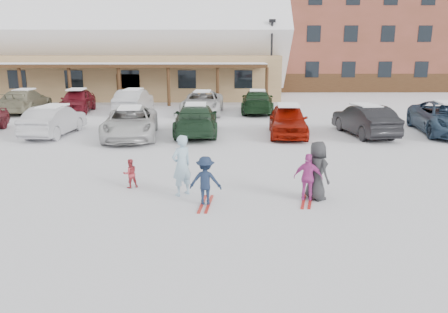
{
  "coord_description": "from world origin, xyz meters",
  "views": [
    {
      "loc": [
        0.19,
        -11.47,
        4.07
      ],
      "look_at": [
        0.3,
        1.0,
        1.0
      ],
      "focal_mm": 35.0,
      "sensor_mm": 36.0,
      "label": 1
    }
  ],
  "objects_px": {
    "alpine_hotel": "(350,6)",
    "parked_car_8": "(77,101)",
    "day_lodge": "(115,51)",
    "child_magenta": "(308,178)",
    "adult_skier": "(182,165)",
    "parked_car_7": "(25,101)",
    "bystander_dark": "(317,171)",
    "parked_car_6": "(447,118)",
    "parked_car_2": "(131,123)",
    "parked_car_5": "(365,120)",
    "parked_car_1": "(54,121)",
    "parked_car_4": "(288,120)",
    "parked_car_3": "(196,119)",
    "toddler_red": "(130,173)",
    "parked_car_10": "(202,103)",
    "lamp_post": "(271,56)",
    "parked_car_9": "(134,101)",
    "child_navy": "(205,181)",
    "parked_car_11": "(257,102)"
  },
  "relations": [
    {
      "from": "adult_skier",
      "to": "parked_car_8",
      "type": "height_order",
      "value": "adult_skier"
    },
    {
      "from": "alpine_hotel",
      "to": "parked_car_2",
      "type": "bearing_deg",
      "value": -122.13
    },
    {
      "from": "alpine_hotel",
      "to": "bystander_dark",
      "type": "xyz_separation_m",
      "value": [
        -11.42,
        -37.93,
        -7.81
      ]
    },
    {
      "from": "parked_car_5",
      "to": "parked_car_10",
      "type": "relative_size",
      "value": 0.84
    },
    {
      "from": "parked_car_6",
      "to": "parked_car_11",
      "type": "height_order",
      "value": "parked_car_6"
    },
    {
      "from": "parked_car_6",
      "to": "adult_skier",
      "type": "bearing_deg",
      "value": -134.28
    },
    {
      "from": "adult_skier",
      "to": "child_navy",
      "type": "distance_m",
      "value": 1.08
    },
    {
      "from": "day_lodge",
      "to": "child_magenta",
      "type": "height_order",
      "value": "day_lodge"
    },
    {
      "from": "lamp_post",
      "to": "parked_car_9",
      "type": "xyz_separation_m",
      "value": [
        -9.67,
        -6.33,
        -2.79
      ]
    },
    {
      "from": "parked_car_7",
      "to": "adult_skier",
      "type": "bearing_deg",
      "value": 122.3
    },
    {
      "from": "adult_skier",
      "to": "parked_car_5",
      "type": "distance_m",
      "value": 12.02
    },
    {
      "from": "parked_car_9",
      "to": "parked_car_10",
      "type": "xyz_separation_m",
      "value": [
        4.52,
        -0.6,
        -0.03
      ]
    },
    {
      "from": "bystander_dark",
      "to": "parked_car_8",
      "type": "bearing_deg",
      "value": 7.37
    },
    {
      "from": "child_magenta",
      "to": "bystander_dark",
      "type": "distance_m",
      "value": 0.34
    },
    {
      "from": "parked_car_1",
      "to": "parked_car_7",
      "type": "relative_size",
      "value": 0.83
    },
    {
      "from": "adult_skier",
      "to": "child_magenta",
      "type": "distance_m",
      "value": 3.54
    },
    {
      "from": "parked_car_4",
      "to": "parked_car_3",
      "type": "bearing_deg",
      "value": -179.15
    },
    {
      "from": "child_navy",
      "to": "adult_skier",
      "type": "bearing_deg",
      "value": -42.79
    },
    {
      "from": "child_navy",
      "to": "bystander_dark",
      "type": "bearing_deg",
      "value": -166.24
    },
    {
      "from": "day_lodge",
      "to": "parked_car_5",
      "type": "relative_size",
      "value": 6.5
    },
    {
      "from": "lamp_post",
      "to": "parked_car_4",
      "type": "xyz_separation_m",
      "value": [
        -0.75,
        -14.15,
        -2.82
      ]
    },
    {
      "from": "parked_car_3",
      "to": "parked_car_8",
      "type": "bearing_deg",
      "value": -44.92
    },
    {
      "from": "toddler_red",
      "to": "parked_car_11",
      "type": "relative_size",
      "value": 0.18
    },
    {
      "from": "lamp_post",
      "to": "parked_car_3",
      "type": "distance_m",
      "value": 15.03
    },
    {
      "from": "child_magenta",
      "to": "parked_car_7",
      "type": "bearing_deg",
      "value": -34.58
    },
    {
      "from": "adult_skier",
      "to": "toddler_red",
      "type": "distance_m",
      "value": 1.81
    },
    {
      "from": "alpine_hotel",
      "to": "parked_car_8",
      "type": "relative_size",
      "value": 7.02
    },
    {
      "from": "parked_car_1",
      "to": "parked_car_5",
      "type": "xyz_separation_m",
      "value": [
        15.04,
        -0.14,
        0.02
      ]
    },
    {
      "from": "child_navy",
      "to": "parked_car_9",
      "type": "distance_m",
      "value": 18.26
    },
    {
      "from": "parked_car_5",
      "to": "parked_car_1",
      "type": "bearing_deg",
      "value": -8.63
    },
    {
      "from": "child_magenta",
      "to": "parked_car_8",
      "type": "bearing_deg",
      "value": -41.62
    },
    {
      "from": "parked_car_1",
      "to": "parked_car_6",
      "type": "bearing_deg",
      "value": -174.38
    },
    {
      "from": "child_magenta",
      "to": "lamp_post",
      "type": "bearing_deg",
      "value": -79.57
    },
    {
      "from": "parked_car_2",
      "to": "parked_car_3",
      "type": "xyz_separation_m",
      "value": [
        3.03,
        0.82,
        0.02
      ]
    },
    {
      "from": "parked_car_7",
      "to": "lamp_post",
      "type": "bearing_deg",
      "value": -162.88
    },
    {
      "from": "parked_car_1",
      "to": "parked_car_7",
      "type": "distance_m",
      "value": 9.33
    },
    {
      "from": "toddler_red",
      "to": "parked_car_3",
      "type": "relative_size",
      "value": 0.17
    },
    {
      "from": "parked_car_8",
      "to": "parked_car_10",
      "type": "relative_size",
      "value": 0.84
    },
    {
      "from": "parked_car_3",
      "to": "child_navy",
      "type": "bearing_deg",
      "value": 93.04
    },
    {
      "from": "parked_car_3",
      "to": "parked_car_11",
      "type": "distance_m",
      "value": 8.35
    },
    {
      "from": "parked_car_1",
      "to": "parked_car_10",
      "type": "height_order",
      "value": "parked_car_10"
    },
    {
      "from": "alpine_hotel",
      "to": "lamp_post",
      "type": "distance_m",
      "value": 18.38
    },
    {
      "from": "parked_car_4",
      "to": "parked_car_6",
      "type": "xyz_separation_m",
      "value": [
        7.89,
        0.37,
        0.03
      ]
    },
    {
      "from": "parked_car_3",
      "to": "parked_car_4",
      "type": "relative_size",
      "value": 1.17
    },
    {
      "from": "parked_car_2",
      "to": "parked_car_7",
      "type": "relative_size",
      "value": 0.99
    },
    {
      "from": "adult_skier",
      "to": "parked_car_7",
      "type": "xyz_separation_m",
      "value": [
        -11.79,
        17.02,
        -0.12
      ]
    },
    {
      "from": "bystander_dark",
      "to": "parked_car_8",
      "type": "height_order",
      "value": "bystander_dark"
    },
    {
      "from": "child_magenta",
      "to": "parked_car_3",
      "type": "xyz_separation_m",
      "value": [
        -3.59,
        9.73,
        0.07
      ]
    },
    {
      "from": "parked_car_4",
      "to": "toddler_red",
      "type": "bearing_deg",
      "value": -121.01
    },
    {
      "from": "parked_car_1",
      "to": "parked_car_4",
      "type": "height_order",
      "value": "parked_car_4"
    }
  ]
}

